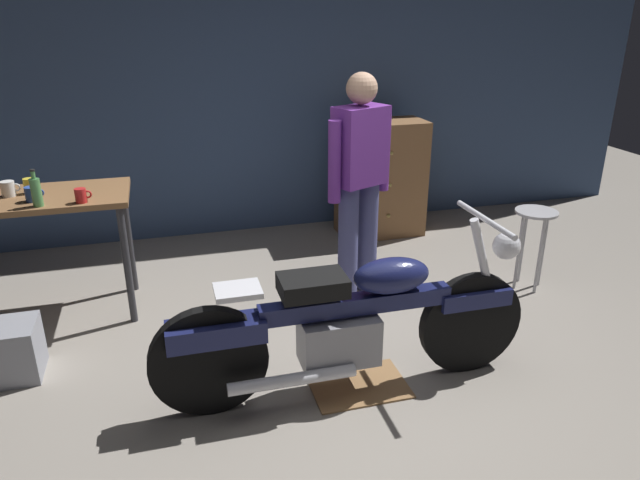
{
  "coord_description": "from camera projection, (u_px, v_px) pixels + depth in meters",
  "views": [
    {
      "loc": [
        -0.98,
        -2.72,
        2.08
      ],
      "look_at": [
        -0.02,
        0.7,
        0.65
      ],
      "focal_mm": 32.57,
      "sensor_mm": 36.0,
      "label": 1
    }
  ],
  "objects": [
    {
      "name": "ground_plane",
      "position": [
        355.0,
        383.0,
        3.45
      ],
      "size": [
        12.0,
        12.0,
        0.0
      ],
      "primitive_type": "plane",
      "color": "gray"
    },
    {
      "name": "back_wall",
      "position": [
        261.0,
        68.0,
        5.37
      ],
      "size": [
        8.0,
        0.12,
        3.1
      ],
      "primitive_type": "cube",
      "color": "#384C70",
      "rests_on": "ground_plane"
    },
    {
      "name": "workbench",
      "position": [
        31.0,
        212.0,
        3.93
      ],
      "size": [
        1.3,
        0.64,
        0.9
      ],
      "color": "brown",
      "rests_on": "ground_plane"
    },
    {
      "name": "motorcycle",
      "position": [
        351.0,
        321.0,
        3.24
      ],
      "size": [
        2.19,
        0.6,
        1.0
      ],
      "rotation": [
        0.0,
        0.0,
        -0.01
      ],
      "color": "black",
      "rests_on": "ground_plane"
    },
    {
      "name": "person_standing",
      "position": [
        360.0,
        178.0,
        4.21
      ],
      "size": [
        0.53,
        0.35,
        1.67
      ],
      "rotation": [
        0.0,
        0.0,
        3.55
      ],
      "color": "#464A7C",
      "rests_on": "ground_plane"
    },
    {
      "name": "shop_stool",
      "position": [
        534.0,
        228.0,
        4.46
      ],
      "size": [
        0.32,
        0.32,
        0.64
      ],
      "color": "#B2B2B7",
      "rests_on": "ground_plane"
    },
    {
      "name": "wooden_dresser",
      "position": [
        381.0,
        179.0,
        5.56
      ],
      "size": [
        0.8,
        0.47,
        1.1
      ],
      "color": "brown",
      "rests_on": "ground_plane"
    },
    {
      "name": "drip_tray",
      "position": [
        358.0,
        385.0,
        3.42
      ],
      "size": [
        0.56,
        0.4,
        0.01
      ],
      "primitive_type": "cube",
      "color": "olive",
      "rests_on": "ground_plane"
    },
    {
      "name": "storage_bin",
      "position": [
        0.0,
        352.0,
        3.45
      ],
      "size": [
        0.44,
        0.32,
        0.34
      ],
      "primitive_type": "cube",
      "color": "gray",
      "rests_on": "ground_plane"
    },
    {
      "name": "mug_white_ceramic",
      "position": [
        8.0,
        189.0,
        3.87
      ],
      "size": [
        0.12,
        0.09,
        0.1
      ],
      "color": "white",
      "rests_on": "workbench"
    },
    {
      "name": "mug_red_diner",
      "position": [
        81.0,
        195.0,
        3.74
      ],
      "size": [
        0.11,
        0.07,
        0.09
      ],
      "color": "red",
      "rests_on": "workbench"
    },
    {
      "name": "mug_yellow_tall",
      "position": [
        30.0,
        186.0,
        3.93
      ],
      "size": [
        0.11,
        0.07,
        0.1
      ],
      "color": "yellow",
      "rests_on": "workbench"
    },
    {
      "name": "mug_blue_enamel",
      "position": [
        32.0,
        194.0,
        3.77
      ],
      "size": [
        0.12,
        0.08,
        0.1
      ],
      "color": "#2D51AD",
      "rests_on": "workbench"
    },
    {
      "name": "bottle",
      "position": [
        36.0,
        192.0,
        3.66
      ],
      "size": [
        0.06,
        0.06,
        0.24
      ],
      "color": "#4C8C4C",
      "rests_on": "workbench"
    }
  ]
}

